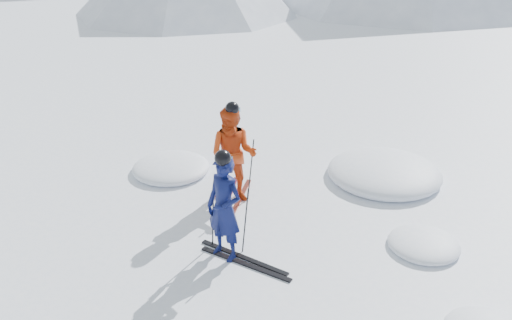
% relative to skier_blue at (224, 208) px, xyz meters
% --- Properties ---
extents(ground, '(160.00, 160.00, 0.00)m').
position_rel_skier_blue_xyz_m(ground, '(1.73, 0.99, -0.91)').
color(ground, white).
rests_on(ground, ground).
extents(skier_blue, '(0.74, 0.57, 1.82)m').
position_rel_skier_blue_xyz_m(skier_blue, '(0.00, 0.00, 0.00)').
color(skier_blue, '#0B1244').
rests_on(skier_blue, ground).
extents(skier_red, '(1.09, 0.94, 1.92)m').
position_rel_skier_blue_xyz_m(skier_red, '(-0.75, 1.77, 0.05)').
color(skier_red, '#C4390F').
rests_on(skier_red, ground).
extents(pole_blue_left, '(0.12, 0.09, 1.21)m').
position_rel_skier_blue_xyz_m(pole_blue_left, '(-0.30, 0.15, -0.30)').
color(pole_blue_left, black).
rests_on(pole_blue_left, ground).
extents(pole_blue_right, '(0.12, 0.07, 1.21)m').
position_rel_skier_blue_xyz_m(pole_blue_right, '(0.25, 0.25, -0.30)').
color(pole_blue_right, black).
rests_on(pole_blue_right, ground).
extents(pole_red_left, '(0.13, 0.10, 1.28)m').
position_rel_skier_blue_xyz_m(pole_red_left, '(-1.05, 2.02, -0.27)').
color(pole_red_left, black).
rests_on(pole_red_left, ground).
extents(pole_red_right, '(0.13, 0.09, 1.28)m').
position_rel_skier_blue_xyz_m(pole_red_right, '(-0.45, 1.92, -0.27)').
color(pole_red_right, black).
rests_on(pole_red_right, ground).
extents(ski_worn_left, '(0.57, 1.65, 0.03)m').
position_rel_skier_blue_xyz_m(ski_worn_left, '(-0.87, 1.77, -0.89)').
color(ski_worn_left, black).
rests_on(ski_worn_left, ground).
extents(ski_worn_right, '(0.46, 1.68, 0.03)m').
position_rel_skier_blue_xyz_m(ski_worn_right, '(-0.63, 1.77, -0.89)').
color(ski_worn_right, black).
rests_on(ski_worn_right, ground).
extents(ski_loose_a, '(1.69, 0.34, 0.03)m').
position_rel_skier_blue_xyz_m(ski_loose_a, '(0.30, 0.06, -0.89)').
color(ski_loose_a, black).
rests_on(ski_loose_a, ground).
extents(ski_loose_b, '(1.70, 0.29, 0.03)m').
position_rel_skier_blue_xyz_m(ski_loose_b, '(0.40, -0.09, -0.89)').
color(ski_loose_b, black).
rests_on(ski_loose_b, ground).
extents(snow_lumps, '(8.18, 6.05, 0.53)m').
position_rel_skier_blue_xyz_m(snow_lumps, '(1.15, 3.05, -0.91)').
color(snow_lumps, white).
rests_on(snow_lumps, ground).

